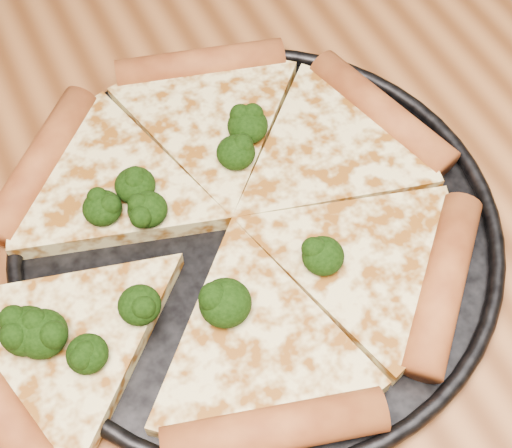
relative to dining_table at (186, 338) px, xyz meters
name	(u,v)px	position (x,y,z in m)	size (l,w,h in m)	color
dining_table	(186,338)	(0.00, 0.00, 0.00)	(1.20, 0.90, 0.75)	brown
pizza_pan	(256,230)	(0.07, 0.01, 0.10)	(0.36, 0.36, 0.02)	black
pizza	(224,226)	(0.05, 0.02, 0.11)	(0.40, 0.36, 0.03)	#E2D38A
broccoli_florets	(155,252)	(-0.01, 0.01, 0.12)	(0.23, 0.16, 0.03)	black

